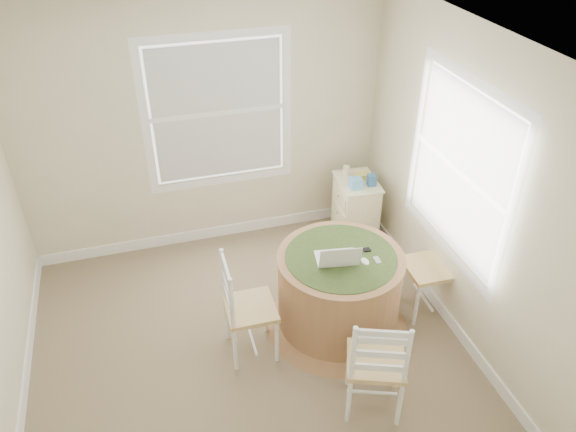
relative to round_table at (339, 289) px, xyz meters
name	(u,v)px	position (x,y,z in m)	size (l,w,h in m)	color
room	(262,215)	(-0.66, 0.02, 0.88)	(3.64, 3.64, 2.64)	#847554
round_table	(339,289)	(0.00, 0.00, 0.00)	(1.25, 1.25, 0.77)	#926341
chair_left	(250,308)	(-0.80, -0.07, 0.06)	(0.42, 0.40, 0.95)	white
chair_near	(376,361)	(-0.05, -0.88, 0.06)	(0.42, 0.40, 0.95)	white
chair_right	(429,267)	(0.84, -0.02, 0.06)	(0.42, 0.40, 0.95)	white
laptop	(337,258)	(-0.05, -0.04, 0.38)	(0.38, 0.34, 0.23)	white
mouse	(365,261)	(0.16, -0.12, 0.36)	(0.06, 0.10, 0.03)	white
phone	(377,260)	(0.27, -0.13, 0.35)	(0.04, 0.09, 0.02)	#B7BABF
keys	(367,250)	(0.24, 0.02, 0.35)	(0.06, 0.05, 0.03)	black
corner_chest	(355,210)	(0.64, 1.20, -0.06)	(0.43, 0.56, 0.71)	#FAF3BB
tissue_box	(356,183)	(0.58, 1.10, 0.34)	(0.12, 0.12, 0.10)	#60A9DD
box_yellow	(362,176)	(0.71, 1.22, 0.32)	(0.15, 0.10, 0.06)	gold
box_blue	(371,180)	(0.74, 1.09, 0.35)	(0.08, 0.08, 0.12)	#2D5F89
cup_cream	(347,171)	(0.59, 1.36, 0.34)	(0.07, 0.07, 0.09)	beige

